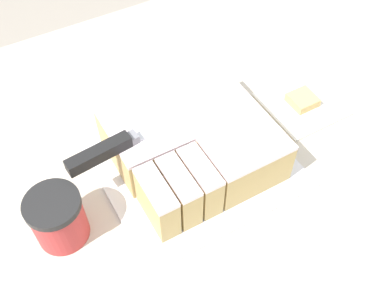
# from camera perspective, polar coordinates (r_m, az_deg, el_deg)

# --- Properties ---
(countertop) EXTENTS (1.40, 1.10, 0.96)m
(countertop) POSITION_cam_1_polar(r_m,az_deg,el_deg) (1.24, 3.35, -16.09)
(countertop) COLOR beige
(countertop) RESTS_ON ground_plane
(cake_board) EXTENTS (0.33, 0.32, 0.01)m
(cake_board) POSITION_cam_1_polar(r_m,az_deg,el_deg) (0.83, 0.00, -2.08)
(cake_board) COLOR silver
(cake_board) RESTS_ON countertop
(cake) EXTENTS (0.26, 0.25, 0.09)m
(cake) POSITION_cam_1_polar(r_m,az_deg,el_deg) (0.79, 0.07, 0.17)
(cake) COLOR tan
(cake) RESTS_ON cake_board
(knife) EXTENTS (0.28, 0.05, 0.02)m
(knife) POSITION_cam_1_polar(r_m,az_deg,el_deg) (0.73, -10.00, -0.39)
(knife) COLOR silver
(knife) RESTS_ON cake
(coffee_cup) EXTENTS (0.09, 0.09, 0.09)m
(coffee_cup) POSITION_cam_1_polar(r_m,az_deg,el_deg) (0.74, -16.65, -9.01)
(coffee_cup) COLOR #B23333
(coffee_cup) RESTS_ON countertop
(paper_napkin) EXTENTS (0.15, 0.15, 0.01)m
(paper_napkin) POSITION_cam_1_polar(r_m,az_deg,el_deg) (0.95, 13.73, 4.94)
(paper_napkin) COLOR white
(paper_napkin) RESTS_ON countertop
(brownie) EXTENTS (0.05, 0.05, 0.02)m
(brownie) POSITION_cam_1_polar(r_m,az_deg,el_deg) (0.94, 13.86, 5.45)
(brownie) COLOR tan
(brownie) RESTS_ON paper_napkin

